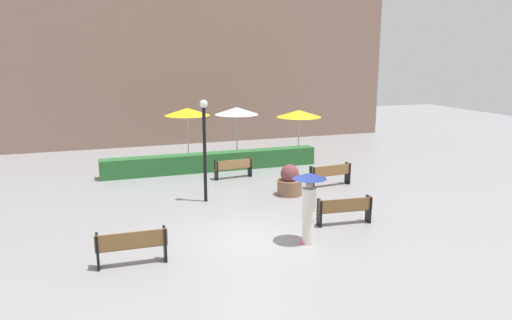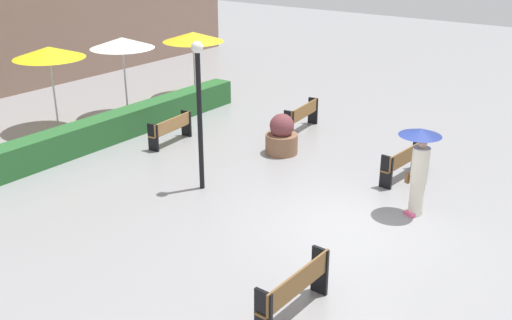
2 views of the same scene
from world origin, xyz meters
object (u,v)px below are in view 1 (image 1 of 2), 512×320
bench_far_right (331,173)px  patio_umbrella_yellow (187,112)px  pedestrian_with_umbrella (309,199)px  patio_umbrella_white (237,111)px  planter_pot (290,182)px  bench_near_left (132,245)px  bench_back_row (234,167)px  patio_umbrella_yellow_far (299,114)px  bench_near_right (345,209)px  lamp_post (204,140)px

bench_far_right → patio_umbrella_yellow: 8.04m
patio_umbrella_yellow → bench_far_right: bearing=-55.1°
pedestrian_with_umbrella → patio_umbrella_white: (1.21, 10.79, 1.20)m
planter_pot → bench_near_left: bearing=-144.2°
bench_back_row → patio_umbrella_yellow: size_ratio=0.64×
bench_far_right → patio_umbrella_yellow_far: (1.01, 5.44, 1.73)m
pedestrian_with_umbrella → patio_umbrella_white: 10.92m
bench_back_row → bench_near_right: size_ratio=0.94×
planter_pot → lamp_post: (-3.17, 0.23, 1.75)m
bench_back_row → patio_umbrella_yellow_far: patio_umbrella_yellow_far is taller
patio_umbrella_yellow_far → bench_near_left: bearing=-131.3°
planter_pot → patio_umbrella_yellow_far: 6.97m
bench_near_right → bench_far_right: 4.46m
bench_back_row → pedestrian_with_umbrella: size_ratio=0.83×
bench_near_right → patio_umbrella_white: size_ratio=0.67×
bench_near_right → patio_umbrella_yellow_far: 10.10m
pedestrian_with_umbrella → bench_near_left: bearing=178.6°
lamp_post → patio_umbrella_yellow: lamp_post is taller
bench_back_row → lamp_post: bearing=-123.5°
planter_pot → patio_umbrella_white: 6.55m
bench_back_row → bench_near_right: bearing=-76.3°
bench_back_row → bench_far_right: size_ratio=0.92×
patio_umbrella_white → bench_back_row: bearing=-109.5°
patio_umbrella_yellow → bench_near_right: bearing=-75.2°
bench_far_right → patio_umbrella_white: bearing=111.2°
bench_far_right → bench_near_left: size_ratio=1.04×
bench_near_right → planter_pot: size_ratio=1.52×
pedestrian_with_umbrella → planter_pot: size_ratio=1.72×
bench_near_right → patio_umbrella_white: 10.00m
bench_back_row → patio_umbrella_yellow: 4.51m
bench_back_row → patio_umbrella_yellow_far: 5.51m
bench_near_right → planter_pot: 3.56m
patio_umbrella_yellow → pedestrian_with_umbrella: bearing=-84.7°
patio_umbrella_yellow → patio_umbrella_yellow_far: size_ratio=1.08×
patio_umbrella_white → planter_pot: bearing=-88.5°
bench_back_row → patio_umbrella_yellow_far: size_ratio=0.69×
lamp_post → patio_umbrella_yellow_far: size_ratio=1.50×
patio_umbrella_yellow_far → patio_umbrella_white: bearing=176.2°
planter_pot → patio_umbrella_yellow: bearing=109.3°
bench_near_right → patio_umbrella_white: bearing=93.0°
lamp_post → patio_umbrella_white: bearing=63.4°
planter_pot → bench_back_row: bearing=112.4°
planter_pot → bench_near_right: bearing=-84.5°
bench_near_right → patio_umbrella_yellow: (-2.78, 10.54, 1.94)m
bench_back_row → patio_umbrella_white: 3.89m
pedestrian_with_umbrella → patio_umbrella_white: size_ratio=0.75×
patio_umbrella_yellow → planter_pot: bearing=-70.7°
lamp_post → pedestrian_with_umbrella: bearing=-69.4°
lamp_post → patio_umbrella_yellow_far: (6.21, 5.79, 0.00)m
lamp_post → planter_pot: bearing=-4.1°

